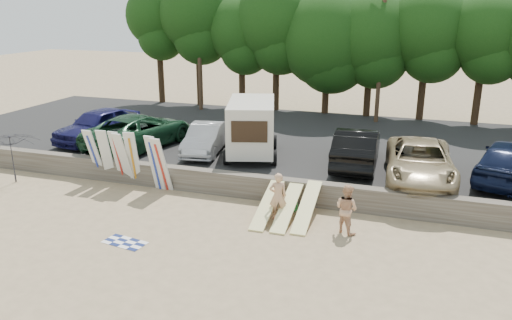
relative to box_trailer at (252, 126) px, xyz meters
The scene contains 29 objects.
ground 7.48m from the box_trailer, 65.37° to the right, with size 120.00×120.00×0.00m, color tan.
seawall 4.90m from the box_trailer, 49.57° to the right, with size 44.00×0.50×1.00m, color #6B6356.
parking_lot 5.33m from the box_trailer, 53.38° to the left, with size 44.00×14.50×0.70m, color #282828.
treeline 12.08m from the box_trailer, 75.94° to the left, with size 32.16×6.39×9.12m.
utility_poles 11.20m from the box_trailer, 62.36° to the left, with size 25.80×0.26×9.00m.
box_trailer is the anchor object (origin of this frame).
car_0 8.71m from the box_trailer, behind, with size 2.07×5.15×1.76m, color #151447.
car_1 6.01m from the box_trailer, behind, with size 2.88×6.26×1.74m, color #13351E.
car_2 2.47m from the box_trailer, behind, with size 1.52×4.35×1.43m, color gray.
car_3 5.04m from the box_trailer, ahead, with size 1.84×5.29×1.74m, color black.
car_4 7.84m from the box_trailer, ahead, with size 2.68×5.81×1.61m, color tan.
car_5 11.24m from the box_trailer, ahead, with size 2.12×5.28×1.80m, color black.
surfboard_upright_0 7.31m from the box_trailer, 147.83° to the right, with size 0.50×0.06×2.60m, color silver.
surfboard_upright_1 6.80m from the box_trailer, 144.89° to the right, with size 0.50×0.06×2.60m, color silver.
surfboard_upright_2 6.29m from the box_trailer, 141.23° to the right, with size 0.50×0.06×2.60m, color silver.
surfboard_upright_3 6.11m from the box_trailer, 138.80° to the right, with size 0.50×0.06×2.60m, color silver.
surfboard_upright_4 5.76m from the box_trailer, 136.81° to the right, with size 0.50×0.06×2.60m, color silver.
surfboard_upright_5 5.02m from the box_trailer, 127.56° to the right, with size 0.50×0.06×2.60m, color silver.
surfboard_upright_6 5.12m from the box_trailer, 125.90° to the right, with size 0.50×0.06×2.60m, color silver.
surfboard_upright_7 4.98m from the box_trailer, 122.34° to the right, with size 0.50×0.06×2.60m, color silver.
surfboard_low_0 5.94m from the box_trailer, 64.94° to the right, with size 0.56×3.00×0.07m, color #F4EB9A.
surfboard_low_1 6.27m from the box_trailer, 58.05° to the right, with size 0.56×3.00×0.07m, color #F4EB9A.
surfboard_low_2 6.55m from the box_trailer, 52.04° to the right, with size 0.56×3.00×0.07m, color #F4EB9A.
beachgoer_a 6.05m from the box_trailer, 61.43° to the right, with size 0.66×0.43×1.81m, color tan.
beachgoer_b 7.89m from the box_trailer, 45.66° to the right, with size 0.87×0.68×1.78m, color tan.
cooler 5.65m from the box_trailer, 53.62° to the right, with size 0.38×0.30×0.32m, color #258934.
gear_bag 5.75m from the box_trailer, 55.98° to the right, with size 0.30×0.25×0.22m, color orange.
beach_towel 9.18m from the box_trailer, 99.95° to the right, with size 1.50×1.50×0.00m, color white.
beach_umbrella 10.97m from the box_trailer, 152.26° to the right, with size 2.48×2.53×2.28m, color black.
Camera 1 is at (4.58, -15.39, 7.73)m, focal length 35.00 mm.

